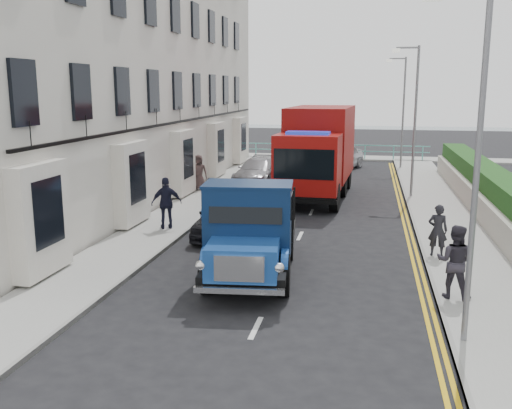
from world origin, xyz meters
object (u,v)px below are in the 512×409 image
(parked_car_front, at_px, (225,217))
(pedestrian_east_near, at_px, (438,230))
(lamp_mid, at_px, (413,113))
(bedford_lorry, at_px, (249,238))
(lamp_near, at_px, (472,149))
(lamp_far, at_px, (402,106))
(red_lorry, at_px, (318,150))

(parked_car_front, xyz_separation_m, pedestrian_east_near, (7.00, -1.54, 0.23))
(lamp_mid, height_order, pedestrian_east_near, lamp_mid)
(bedford_lorry, height_order, parked_car_front, bedford_lorry)
(lamp_near, xyz_separation_m, lamp_mid, (0.00, 16.00, 0.00))
(lamp_far, xyz_separation_m, red_lorry, (-4.26, -10.46, -1.74))
(lamp_far, height_order, pedestrian_east_near, lamp_far)
(red_lorry, xyz_separation_m, parked_car_front, (-2.52, -7.95, -1.57))
(lamp_mid, xyz_separation_m, red_lorry, (-4.26, -0.46, -1.74))
(bedford_lorry, bearing_deg, parked_car_front, 105.49)
(bedford_lorry, distance_m, red_lorry, 12.68)
(lamp_mid, height_order, lamp_far, same)
(lamp_near, relative_size, lamp_mid, 1.00)
(lamp_mid, xyz_separation_m, bedford_lorry, (-4.94, -13.09, -2.76))
(lamp_far, xyz_separation_m, pedestrian_east_near, (0.22, -19.96, -3.08))
(lamp_far, height_order, parked_car_front, lamp_far)
(lamp_far, distance_m, bedford_lorry, 23.77)
(lamp_mid, xyz_separation_m, parked_car_front, (-6.78, -8.41, -3.31))
(pedestrian_east_near, bearing_deg, lamp_mid, -82.38)
(parked_car_front, relative_size, pedestrian_east_near, 2.52)
(bedford_lorry, relative_size, pedestrian_east_near, 3.68)
(lamp_near, xyz_separation_m, parked_car_front, (-6.78, 7.59, -3.31))
(parked_car_front, bearing_deg, pedestrian_east_near, -10.56)
(lamp_near, height_order, red_lorry, lamp_near)
(red_lorry, height_order, pedestrian_east_near, red_lorry)
(lamp_near, relative_size, lamp_far, 1.00)
(lamp_mid, height_order, red_lorry, lamp_mid)
(pedestrian_east_near, bearing_deg, lamp_near, 94.23)
(bedford_lorry, bearing_deg, lamp_near, -36.48)
(pedestrian_east_near, bearing_deg, lamp_far, -83.02)
(parked_car_front, height_order, pedestrian_east_near, pedestrian_east_near)
(lamp_mid, distance_m, bedford_lorry, 14.26)
(lamp_far, bearing_deg, red_lorry, -112.14)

